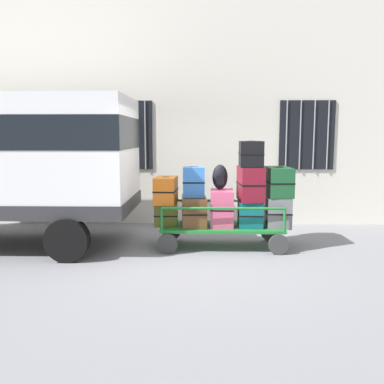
{
  "coord_description": "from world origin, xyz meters",
  "views": [
    {
      "loc": [
        -0.08,
        -6.88,
        1.98
      ],
      "look_at": [
        -0.27,
        0.47,
        0.99
      ],
      "focal_mm": 39.15,
      "sensor_mm": 36.0,
      "label": 1
    }
  ],
  "objects_px": {
    "luggage_cart": "(222,229)",
    "suitcase_midright_bottom": "(250,214)",
    "suitcase_center_bottom": "(222,208)",
    "suitcase_midleft_middle": "(194,182)",
    "backpack": "(220,177)",
    "suitcase_right_bottom": "(277,211)",
    "suitcase_left_bottom": "(166,214)",
    "suitcase_midright_top": "(251,154)",
    "suitcase_right_middle": "(278,182)",
    "suitcase_midright_middle": "(250,184)",
    "suitcase_midleft_bottom": "(194,211)",
    "suitcase_left_middle": "(166,190)"
  },
  "relations": [
    {
      "from": "luggage_cart",
      "to": "suitcase_left_middle",
      "type": "distance_m",
      "value": 1.22
    },
    {
      "from": "suitcase_center_bottom",
      "to": "backpack",
      "type": "height_order",
      "value": "backpack"
    },
    {
      "from": "suitcase_left_middle",
      "to": "suitcase_right_bottom",
      "type": "height_order",
      "value": "suitcase_left_middle"
    },
    {
      "from": "suitcase_midleft_middle",
      "to": "backpack",
      "type": "relative_size",
      "value": 1.22
    },
    {
      "from": "suitcase_center_bottom",
      "to": "suitcase_midright_top",
      "type": "xyz_separation_m",
      "value": [
        0.5,
        0.01,
        0.96
      ]
    },
    {
      "from": "suitcase_midright_top",
      "to": "suitcase_midleft_middle",
      "type": "bearing_deg",
      "value": -179.84
    },
    {
      "from": "suitcase_left_bottom",
      "to": "suitcase_right_middle",
      "type": "height_order",
      "value": "suitcase_right_middle"
    },
    {
      "from": "suitcase_left_middle",
      "to": "suitcase_midright_top",
      "type": "distance_m",
      "value": 1.63
    },
    {
      "from": "suitcase_center_bottom",
      "to": "luggage_cart",
      "type": "bearing_deg",
      "value": 90.0
    },
    {
      "from": "suitcase_midleft_bottom",
      "to": "suitcase_midright_bottom",
      "type": "distance_m",
      "value": 1.0
    },
    {
      "from": "suitcase_midright_top",
      "to": "suitcase_right_middle",
      "type": "distance_m",
      "value": 0.7
    },
    {
      "from": "suitcase_right_middle",
      "to": "backpack",
      "type": "distance_m",
      "value": 1.03
    },
    {
      "from": "suitcase_center_bottom",
      "to": "suitcase_midright_middle",
      "type": "height_order",
      "value": "suitcase_midright_middle"
    },
    {
      "from": "suitcase_midleft_middle",
      "to": "suitcase_midright_bottom",
      "type": "height_order",
      "value": "suitcase_midleft_middle"
    },
    {
      "from": "suitcase_midleft_bottom",
      "to": "backpack",
      "type": "bearing_deg",
      "value": 2.74
    },
    {
      "from": "suitcase_midright_middle",
      "to": "backpack",
      "type": "xyz_separation_m",
      "value": [
        -0.53,
        0.07,
        0.11
      ]
    },
    {
      "from": "suitcase_left_bottom",
      "to": "suitcase_midleft_bottom",
      "type": "xyz_separation_m",
      "value": [
        0.5,
        0.04,
        0.06
      ]
    },
    {
      "from": "suitcase_left_bottom",
      "to": "suitcase_midleft_bottom",
      "type": "relative_size",
      "value": 0.52
    },
    {
      "from": "suitcase_midleft_bottom",
      "to": "suitcase_right_middle",
      "type": "bearing_deg",
      "value": 0.25
    },
    {
      "from": "luggage_cart",
      "to": "suitcase_midleft_bottom",
      "type": "height_order",
      "value": "suitcase_midleft_bottom"
    },
    {
      "from": "suitcase_midleft_middle",
      "to": "suitcase_center_bottom",
      "type": "xyz_separation_m",
      "value": [
        0.5,
        -0.01,
        -0.46
      ]
    },
    {
      "from": "luggage_cart",
      "to": "suitcase_center_bottom",
      "type": "height_order",
      "value": "suitcase_center_bottom"
    },
    {
      "from": "suitcase_center_bottom",
      "to": "suitcase_right_bottom",
      "type": "relative_size",
      "value": 0.81
    },
    {
      "from": "suitcase_left_bottom",
      "to": "suitcase_center_bottom",
      "type": "bearing_deg",
      "value": 0.1
    },
    {
      "from": "luggage_cart",
      "to": "suitcase_right_middle",
      "type": "relative_size",
      "value": 2.85
    },
    {
      "from": "suitcase_midleft_bottom",
      "to": "suitcase_midright_middle",
      "type": "relative_size",
      "value": 1.2
    },
    {
      "from": "suitcase_midright_bottom",
      "to": "suitcase_midright_top",
      "type": "height_order",
      "value": "suitcase_midright_top"
    },
    {
      "from": "suitcase_left_middle",
      "to": "suitcase_center_bottom",
      "type": "distance_m",
      "value": 1.04
    },
    {
      "from": "suitcase_midleft_bottom",
      "to": "suitcase_midleft_middle",
      "type": "distance_m",
      "value": 0.53
    },
    {
      "from": "suitcase_left_bottom",
      "to": "suitcase_center_bottom",
      "type": "relative_size",
      "value": 0.66
    },
    {
      "from": "luggage_cart",
      "to": "suitcase_left_middle",
      "type": "bearing_deg",
      "value": -178.66
    },
    {
      "from": "suitcase_left_bottom",
      "to": "suitcase_right_middle",
      "type": "xyz_separation_m",
      "value": [
        1.99,
        0.04,
        0.59
      ]
    },
    {
      "from": "suitcase_center_bottom",
      "to": "suitcase_midright_middle",
      "type": "relative_size",
      "value": 0.93
    },
    {
      "from": "suitcase_midright_middle",
      "to": "suitcase_right_middle",
      "type": "bearing_deg",
      "value": 6.23
    },
    {
      "from": "suitcase_right_middle",
      "to": "backpack",
      "type": "bearing_deg",
      "value": 179.13
    },
    {
      "from": "suitcase_midleft_middle",
      "to": "backpack",
      "type": "xyz_separation_m",
      "value": [
        0.46,
        0.05,
        0.08
      ]
    },
    {
      "from": "suitcase_left_bottom",
      "to": "suitcase_right_middle",
      "type": "distance_m",
      "value": 2.08
    },
    {
      "from": "suitcase_midleft_middle",
      "to": "suitcase_midright_middle",
      "type": "relative_size",
      "value": 0.78
    },
    {
      "from": "luggage_cart",
      "to": "backpack",
      "type": "distance_m",
      "value": 0.93
    },
    {
      "from": "suitcase_midright_middle",
      "to": "suitcase_right_bottom",
      "type": "bearing_deg",
      "value": 7.02
    },
    {
      "from": "luggage_cart",
      "to": "suitcase_midright_bottom",
      "type": "distance_m",
      "value": 0.58
    },
    {
      "from": "suitcase_left_middle",
      "to": "suitcase_right_bottom",
      "type": "distance_m",
      "value": 2.03
    },
    {
      "from": "suitcase_right_bottom",
      "to": "suitcase_left_middle",
      "type": "bearing_deg",
      "value": -178.29
    },
    {
      "from": "suitcase_left_middle",
      "to": "suitcase_midleft_bottom",
      "type": "distance_m",
      "value": 0.63
    },
    {
      "from": "luggage_cart",
      "to": "suitcase_midright_top",
      "type": "xyz_separation_m",
      "value": [
        0.5,
        0.0,
        1.35
      ]
    },
    {
      "from": "suitcase_left_bottom",
      "to": "suitcase_midleft_bottom",
      "type": "bearing_deg",
      "value": 4.2
    },
    {
      "from": "suitcase_midleft_middle",
      "to": "suitcase_midright_top",
      "type": "bearing_deg",
      "value": 0.16
    },
    {
      "from": "suitcase_center_bottom",
      "to": "suitcase_midright_top",
      "type": "distance_m",
      "value": 1.08
    },
    {
      "from": "suitcase_center_bottom",
      "to": "suitcase_midright_top",
      "type": "height_order",
      "value": "suitcase_midright_top"
    },
    {
      "from": "suitcase_midright_bottom",
      "to": "suitcase_right_bottom",
      "type": "height_order",
      "value": "suitcase_right_bottom"
    }
  ]
}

